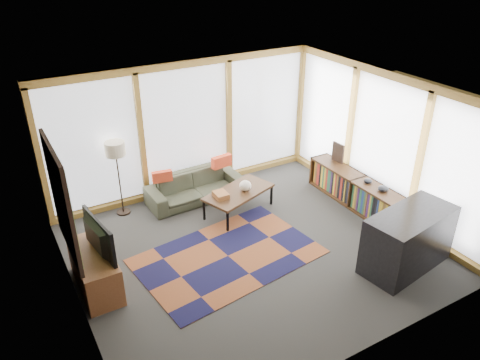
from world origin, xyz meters
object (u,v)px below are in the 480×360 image
sofa (195,187)px  tv_console (95,271)px  bar_counter (408,240)px  floor_lamp (119,179)px  coffee_table (239,201)px  television (92,238)px  bookshelf (357,192)px

sofa → tv_console: 2.84m
bar_counter → floor_lamp: bearing=123.5°
coffee_table → television: television is taller
tv_console → bookshelf: bearing=-1.5°
sofa → television: (-2.30, -1.65, 0.60)m
sofa → bookshelf: (2.54, -1.74, 0.02)m
coffee_table → bookshelf: bearing=-24.2°
sofa → coffee_table: sofa is taller
bookshelf → television: 4.88m
coffee_table → bookshelf: 2.24m
sofa → bookshelf: bookshelf is taller
television → bookshelf: bearing=-98.9°
coffee_table → bookshelf: bookshelf is taller
bookshelf → television: size_ratio=2.45×
television → sofa: bearing=-62.1°
sofa → television: size_ratio=1.93×
tv_console → television: bearing=-39.7°
sofa → floor_lamp: 1.46m
coffee_table → tv_console: bearing=-164.4°
sofa → bar_counter: size_ratio=1.25×
floor_lamp → bar_counter: 4.98m
television → coffee_table: bearing=-81.3°
sofa → tv_console: (-2.34, -1.62, 0.03)m
coffee_table → bar_counter: bearing=-61.5°
coffee_table → bar_counter: (1.45, -2.67, 0.25)m
coffee_table → television: (-2.80, -0.83, 0.65)m
coffee_table → sofa: bearing=121.3°
sofa → floor_lamp: (-1.37, 0.21, 0.44)m
tv_console → sofa: bearing=34.7°
coffee_table → tv_console: tv_console is taller
sofa → bar_counter: bar_counter is taller
floor_lamp → television: 2.09m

